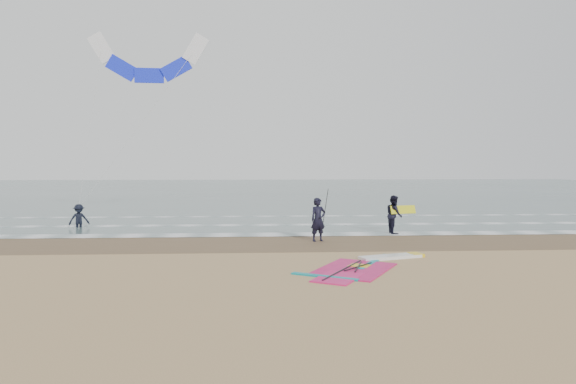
{
  "coord_description": "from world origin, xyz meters",
  "views": [
    {
      "loc": [
        -2.53,
        -15.58,
        3.37
      ],
      "look_at": [
        -1.36,
        5.0,
        2.2
      ],
      "focal_mm": 32.0,
      "sensor_mm": 36.0,
      "label": 1
    }
  ],
  "objects": [
    {
      "name": "held_pole",
      "position": [
        0.31,
        6.19,
        1.38
      ],
      "size": [
        0.17,
        0.86,
        1.82
      ],
      "color": "black",
      "rests_on": "ground"
    },
    {
      "name": "carried_kiteboard",
      "position": [
        4.28,
        8.22,
        1.16
      ],
      "size": [
        1.3,
        0.51,
        0.39
      ],
      "color": "yellow",
      "rests_on": "ground"
    },
    {
      "name": "person_standing",
      "position": [
        0.01,
        6.19,
        0.94
      ],
      "size": [
        0.8,
        0.66,
        1.88
      ],
      "primitive_type": "imported",
      "rotation": [
        0.0,
        0.0,
        0.36
      ],
      "color": "black",
      "rests_on": "ground"
    },
    {
      "name": "ground",
      "position": [
        0.0,
        0.0,
        0.0
      ],
      "size": [
        120.0,
        120.0,
        0.0
      ],
      "primitive_type": "plane",
      "color": "tan",
      "rests_on": "ground"
    },
    {
      "name": "windsurf_rig",
      "position": [
        0.94,
        0.75,
        0.03
      ],
      "size": [
        4.96,
        4.69,
        0.12
      ],
      "color": "white",
      "rests_on": "ground"
    },
    {
      "name": "person_wading",
      "position": [
        -11.89,
        11.53,
        0.79
      ],
      "size": [
        1.18,
        1.0,
        1.58
      ],
      "primitive_type": "imported",
      "rotation": [
        0.0,
        0.0,
        0.49
      ],
      "color": "black",
      "rests_on": "ground"
    },
    {
      "name": "surf_kite",
      "position": [
        -8.7,
        14.01,
        9.03
      ],
      "size": [
        6.77,
        2.61,
        9.7
      ],
      "color": "white",
      "rests_on": "ground"
    },
    {
      "name": "foam_waterline",
      "position": [
        0.0,
        10.44,
        0.03
      ],
      "size": [
        120.0,
        9.15,
        0.02
      ],
      "color": "white",
      "rests_on": "ground"
    },
    {
      "name": "person_walking",
      "position": [
        3.88,
        8.32,
        0.92
      ],
      "size": [
        0.72,
        0.91,
        1.84
      ],
      "primitive_type": "imported",
      "rotation": [
        0.0,
        0.0,
        1.6
      ],
      "color": "black",
      "rests_on": "ground"
    },
    {
      "name": "wet_sand_band",
      "position": [
        0.0,
        6.0,
        0.0
      ],
      "size": [
        120.0,
        5.0,
        0.01
      ],
      "primitive_type": "cube",
      "color": "brown",
      "rests_on": "ground"
    },
    {
      "name": "sea_water",
      "position": [
        0.0,
        48.0,
        0.01
      ],
      "size": [
        120.0,
        80.0,
        0.02
      ],
      "primitive_type": "cube",
      "color": "#47605E",
      "rests_on": "ground"
    }
  ]
}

